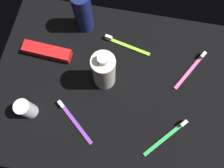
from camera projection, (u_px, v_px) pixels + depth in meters
ground_plane at (112, 87)px, 74.72cm from camera, size 84.00×64.00×1.20cm
lotion_bottle at (83, 12)px, 73.76cm from camera, size 6.54×6.54×18.99cm
bodywash_bottle at (104, 71)px, 67.02cm from camera, size 7.34×7.34×18.33cm
deodorant_stick at (26, 109)px, 67.44cm from camera, size 4.96×4.96×8.52cm
toothbrush_pink at (192, 68)px, 75.61cm from camera, size 10.30×16.05×2.10cm
toothbrush_purple at (73, 119)px, 70.09cm from camera, size 14.54×12.52×2.10cm
toothbrush_green at (168, 136)px, 68.49cm from camera, size 13.15×13.99×2.10cm
toothbrush_lime at (124, 44)px, 78.48cm from camera, size 17.81×5.23×2.10cm
toothpaste_box_red at (47, 52)px, 76.50cm from camera, size 17.83×5.43×3.20cm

